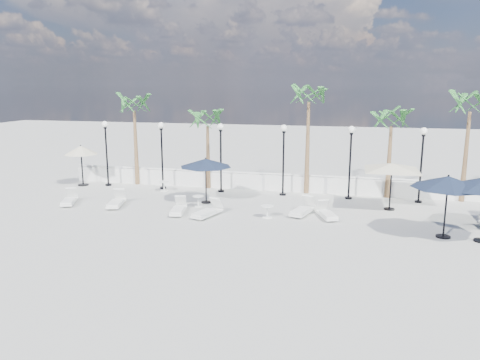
% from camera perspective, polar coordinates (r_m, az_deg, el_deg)
% --- Properties ---
extents(ground, '(100.00, 100.00, 0.00)m').
position_cam_1_polar(ground, '(19.49, 2.43, -6.19)').
color(ground, '#A1A19C').
rests_on(ground, ground).
extents(balustrade, '(26.00, 0.30, 1.01)m').
position_cam_1_polar(balustrade, '(26.53, 5.56, -0.37)').
color(balustrade, silver).
rests_on(balustrade, ground).
extents(lamppost_0, '(0.36, 0.36, 3.84)m').
position_cam_1_polar(lamppost_0, '(28.62, -16.01, 4.23)').
color(lamppost_0, black).
rests_on(lamppost_0, ground).
extents(lamppost_1, '(0.36, 0.36, 3.84)m').
position_cam_1_polar(lamppost_1, '(27.08, -9.52, 4.12)').
color(lamppost_1, black).
rests_on(lamppost_1, ground).
extents(lamppost_2, '(0.36, 0.36, 3.84)m').
position_cam_1_polar(lamppost_2, '(25.92, -2.36, 3.94)').
color(lamppost_2, black).
rests_on(lamppost_2, ground).
extents(lamppost_3, '(0.36, 0.36, 3.84)m').
position_cam_1_polar(lamppost_3, '(25.20, 5.33, 3.68)').
color(lamppost_3, black).
rests_on(lamppost_3, ground).
extents(lamppost_4, '(0.36, 0.36, 3.84)m').
position_cam_1_polar(lamppost_4, '(24.96, 13.32, 3.34)').
color(lamppost_4, black).
rests_on(lamppost_4, ground).
extents(lamppost_5, '(0.36, 0.36, 3.84)m').
position_cam_1_polar(lamppost_5, '(25.20, 21.31, 2.93)').
color(lamppost_5, black).
rests_on(lamppost_5, ground).
extents(palm_0, '(2.60, 2.60, 5.50)m').
position_cam_1_polar(palm_0, '(28.46, -12.79, 8.48)').
color(palm_0, brown).
rests_on(palm_0, ground).
extents(palm_1, '(2.60, 2.60, 4.70)m').
position_cam_1_polar(palm_1, '(26.84, -3.99, 6.90)').
color(palm_1, brown).
rests_on(palm_1, ground).
extents(palm_2, '(2.60, 2.60, 6.10)m').
position_cam_1_polar(palm_2, '(25.63, 8.40, 9.63)').
color(palm_2, brown).
rests_on(palm_2, ground).
extents(palm_3, '(2.60, 2.60, 4.90)m').
position_cam_1_polar(palm_3, '(25.67, 17.98, 6.58)').
color(palm_3, brown).
rests_on(palm_3, ground).
extents(palm_4, '(2.60, 2.60, 5.70)m').
position_cam_1_polar(palm_4, '(26.17, 26.26, 7.76)').
color(palm_4, brown).
rests_on(palm_4, ground).
extents(lounger_0, '(1.03, 1.94, 0.69)m').
position_cam_1_polar(lounger_0, '(23.98, -14.82, -2.58)').
color(lounger_0, silver).
rests_on(lounger_0, ground).
extents(lounger_1, '(1.17, 1.82, 0.65)m').
position_cam_1_polar(lounger_1, '(25.13, -20.09, -2.29)').
color(lounger_1, silver).
rests_on(lounger_1, ground).
extents(lounger_2, '(0.88, 1.81, 0.65)m').
position_cam_1_polar(lounger_2, '(22.12, -7.52, -3.51)').
color(lounger_2, silver).
rests_on(lounger_2, ground).
extents(lounger_3, '(1.12, 1.92, 0.68)m').
position_cam_1_polar(lounger_3, '(21.48, -3.97, -3.86)').
color(lounger_3, silver).
rests_on(lounger_3, ground).
extents(lounger_4, '(1.15, 1.79, 0.64)m').
position_cam_1_polar(lounger_4, '(21.57, 10.51, -4.01)').
color(lounger_4, silver).
rests_on(lounger_4, ground).
extents(lounger_5, '(1.11, 1.98, 0.71)m').
position_cam_1_polar(lounger_5, '(21.93, 7.67, -3.60)').
color(lounger_5, silver).
rests_on(lounger_5, ground).
extents(side_table_0, '(0.57, 0.57, 0.56)m').
position_cam_1_polar(side_table_0, '(26.77, -9.25, -0.64)').
color(side_table_0, silver).
rests_on(side_table_0, ground).
extents(side_table_1, '(0.56, 0.56, 0.54)m').
position_cam_1_polar(side_table_1, '(23.20, -5.13, -2.46)').
color(side_table_1, silver).
rests_on(side_table_1, ground).
extents(side_table_2, '(0.59, 0.59, 0.57)m').
position_cam_1_polar(side_table_2, '(21.23, 3.35, -3.73)').
color(side_table_2, silver).
rests_on(side_table_2, ground).
extents(parasol_navy_left, '(2.65, 2.65, 2.34)m').
position_cam_1_polar(parasol_navy_left, '(23.58, -4.21, 2.08)').
color(parasol_navy_left, black).
rests_on(parasol_navy_left, ground).
extents(parasol_navy_mid, '(2.83, 2.83, 2.53)m').
position_cam_1_polar(parasol_navy_mid, '(19.79, 24.03, -0.27)').
color(parasol_navy_mid, black).
rests_on(parasol_navy_mid, ground).
extents(parasol_cream_sq_a, '(4.99, 4.99, 2.45)m').
position_cam_1_polar(parasol_cream_sq_a, '(23.30, 18.07, 1.94)').
color(parasol_cream_sq_a, black).
rests_on(parasol_cream_sq_a, ground).
extents(parasol_cream_small, '(1.99, 1.99, 2.45)m').
position_cam_1_polar(parasol_cream_small, '(29.19, -18.83, 3.40)').
color(parasol_cream_small, black).
rests_on(parasol_cream_small, ground).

